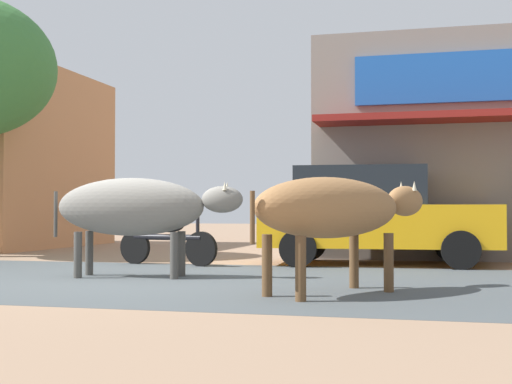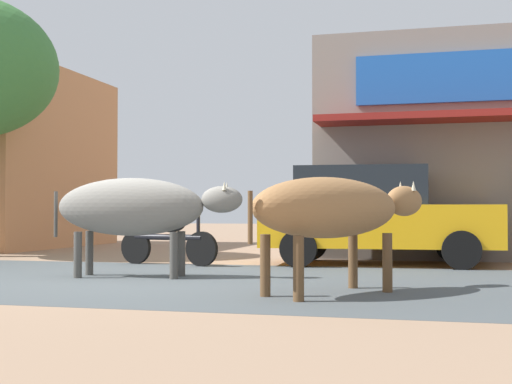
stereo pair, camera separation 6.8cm
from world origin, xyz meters
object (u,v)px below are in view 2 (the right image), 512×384
at_px(cow_near_brown, 135,208).
at_px(cow_far_dark, 332,209).
at_px(parked_motorcycle, 170,237).
at_px(parked_hatchback_car, 374,214).

xyz_separation_m(cow_near_brown, cow_far_dark, (2.89, -1.28, -0.02)).
distance_m(parked_motorcycle, cow_far_dark, 4.72).
relative_size(parked_hatchback_car, cow_far_dark, 1.69).
bearing_deg(cow_far_dark, parked_motorcycle, 133.33).
distance_m(cow_near_brown, cow_far_dark, 3.16).
height_order(parked_motorcycle, cow_near_brown, cow_near_brown).
xyz_separation_m(parked_hatchback_car, cow_near_brown, (-2.95, -3.13, 0.10)).
bearing_deg(cow_near_brown, cow_far_dark, -23.89).
relative_size(parked_motorcycle, cow_near_brown, 0.70).
xyz_separation_m(parked_hatchback_car, cow_far_dark, (-0.06, -4.41, 0.08)).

